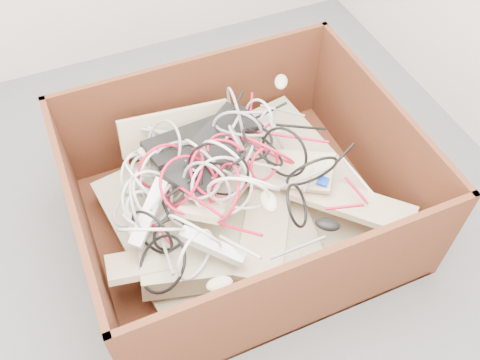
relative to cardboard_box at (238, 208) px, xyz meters
name	(u,v)px	position (x,y,z in m)	size (l,w,h in m)	color
ground	(209,248)	(-0.16, -0.06, -0.14)	(3.00, 3.00, 0.00)	#58585B
cardboard_box	(238,208)	(0.00, 0.00, 0.00)	(1.32, 1.10, 0.57)	#3F1D0F
keyboard_pile	(231,179)	(-0.01, 0.06, 0.14)	(1.23, 0.97, 0.38)	#CEB491
mice_scatter	(237,180)	(-0.01, -0.02, 0.22)	(0.92, 0.87, 0.18)	beige
power_strip_left	(149,212)	(-0.38, -0.04, 0.23)	(0.28, 0.05, 0.04)	white
power_strip_right	(212,246)	(-0.21, -0.25, 0.19)	(0.26, 0.05, 0.04)	white
vga_plug	(323,182)	(0.31, -0.15, 0.20)	(0.04, 0.04, 0.02)	#0D3CC9
cable_tangle	(206,176)	(-0.13, 0.02, 0.26)	(1.07, 0.85, 0.41)	black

